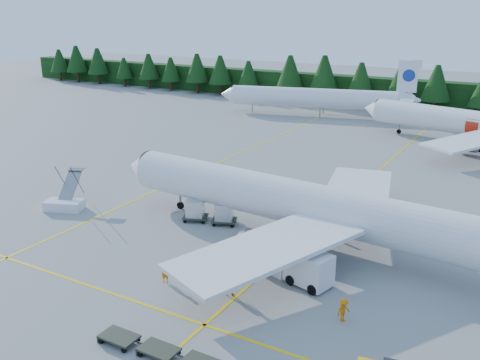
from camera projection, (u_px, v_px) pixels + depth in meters
The scene contains 14 objects.
ground at pixel (184, 268), 43.32m from camera, with size 320.00×320.00×0.00m, color gray.
taxi_stripe_a at pixel (186, 177), 66.46m from camera, with size 0.25×120.00×0.01m, color yellow.
taxi_stripe_b at pixel (339, 206), 56.95m from camera, with size 0.25×120.00×0.01m, color yellow.
taxi_stripe_cross at pixel (135, 301), 38.38m from camera, with size 80.00×0.25×0.01m, color yellow.
treeline_hedge at pixel (417, 95), 109.98m from camera, with size 220.00×4.00×6.00m, color black.
airliner_navy at pixel (283, 200), 48.30m from camera, with size 40.46×33.18×11.77m.
airliner_red at pixel (472, 124), 80.59m from camera, with size 38.25×31.07×11.34m.
airliner_far_left at pixel (307, 97), 104.22m from camera, with size 37.05×12.13×10.97m.
airstairs at pixel (65, 202), 55.85m from camera, with size 4.52×5.88×3.47m.
service_truck at pixel (298, 265), 40.99m from camera, with size 5.79×3.32×2.64m.
uld_pair at pixel (210, 211), 52.16m from camera, with size 5.80×3.22×1.80m.
crew_a at pixel (165, 272), 40.85m from camera, with size 0.60×0.39×1.65m, color orange.
crew_b at pixel (228, 284), 39.03m from camera, with size 0.86×0.67×1.77m, color orange.
crew_c at pixel (344, 310), 35.72m from camera, with size 0.69×0.46×1.66m, color orange.
Camera 1 is at (23.46, -31.52, 20.12)m, focal length 40.00 mm.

